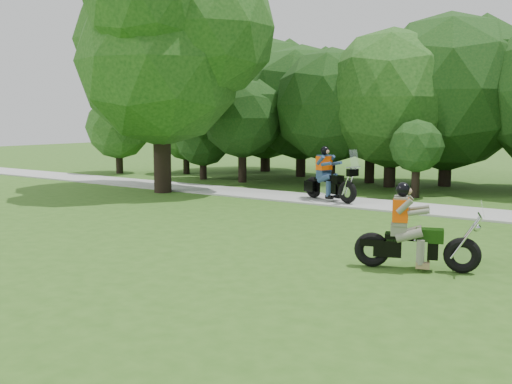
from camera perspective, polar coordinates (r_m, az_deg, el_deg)
The scene contains 5 objects.
ground at distance 11.52m, azimuth 6.76°, elevation -7.32°, with size 100.00×100.00×0.00m, color #305919.
walkway at distance 18.84m, azimuth 18.08°, elevation -1.77°, with size 60.00×2.20×0.06m, color #A7A7A1.
big_tree_west at distance 23.09m, azimuth -9.04°, elevation 14.39°, with size 8.64×6.56×9.96m.
chopper_motorcycle at distance 11.41m, azimuth 15.18°, elevation -4.43°, with size 2.33×1.10×1.70m.
touring_motorcycle at distance 20.06m, azimuth 7.12°, elevation 1.14°, with size 2.40×1.32×1.89m.
Camera 1 is at (5.11, -9.90, 2.92)m, focal length 40.00 mm.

